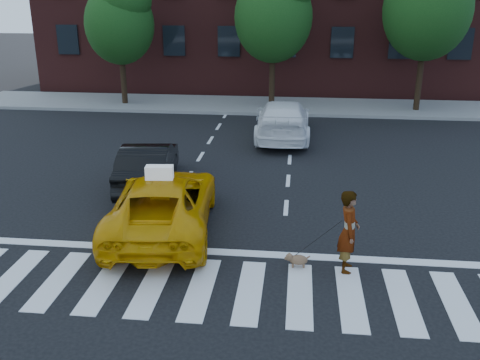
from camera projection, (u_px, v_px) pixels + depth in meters
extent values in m
plane|color=black|center=(201.00, 288.00, 10.80)|extent=(120.00, 120.00, 0.00)
cube|color=silver|center=(200.00, 288.00, 10.80)|extent=(13.00, 2.40, 0.01)
cube|color=silver|center=(213.00, 252.00, 12.30)|extent=(12.00, 0.30, 0.01)
cube|color=slate|center=(262.00, 105.00, 27.13)|extent=(30.00, 4.00, 0.15)
cylinder|color=black|center=(123.00, 74.00, 26.86)|extent=(0.28, 0.28, 3.25)
ellipsoid|color=#0F3910|center=(119.00, 24.00, 26.04)|extent=(3.38, 3.38, 3.89)
sphere|color=#0F3910|center=(113.00, 6.00, 26.03)|extent=(2.34, 2.34, 2.34)
cylinder|color=black|center=(272.00, 73.00, 26.04)|extent=(0.28, 0.28, 3.55)
ellipsoid|color=#0F3910|center=(273.00, 17.00, 25.14)|extent=(3.69, 3.69, 4.25)
cylinder|color=black|center=(420.00, 73.00, 25.26)|extent=(0.28, 0.28, 3.85)
ellipsoid|color=#0F3910|center=(427.00, 10.00, 24.29)|extent=(4.00, 4.00, 4.60)
imported|color=#D69104|center=(163.00, 203.00, 13.19)|extent=(2.88, 5.35, 1.43)
imported|color=black|center=(148.00, 165.00, 16.17)|extent=(1.92, 4.25, 1.35)
imported|color=white|center=(283.00, 120.00, 21.34)|extent=(2.16, 5.20, 1.50)
imported|color=#999999|center=(349.00, 231.00, 11.21)|extent=(0.48, 0.69, 1.82)
ellipsoid|color=#8E6348|center=(298.00, 260.00, 11.57)|extent=(0.41, 0.24, 0.22)
sphere|color=#8E6348|center=(289.00, 257.00, 11.56)|extent=(0.18, 0.18, 0.17)
sphere|color=#8E6348|center=(286.00, 258.00, 11.57)|extent=(0.08, 0.08, 0.08)
cylinder|color=#8E6348|center=(308.00, 258.00, 11.54)|extent=(0.12, 0.04, 0.10)
sphere|color=#8E6348|center=(289.00, 254.00, 11.59)|extent=(0.06, 0.06, 0.06)
sphere|color=#8E6348|center=(290.00, 256.00, 11.49)|extent=(0.06, 0.06, 0.06)
cylinder|color=#8E6348|center=(293.00, 266.00, 11.57)|extent=(0.05, 0.05, 0.11)
cylinder|color=#8E6348|center=(293.00, 264.00, 11.66)|extent=(0.05, 0.05, 0.11)
cylinder|color=#8E6348|center=(304.00, 266.00, 11.56)|extent=(0.05, 0.05, 0.11)
cylinder|color=#8E6348|center=(303.00, 264.00, 11.65)|extent=(0.05, 0.05, 0.11)
cube|color=white|center=(159.00, 172.00, 12.71)|extent=(0.68, 0.35, 0.32)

